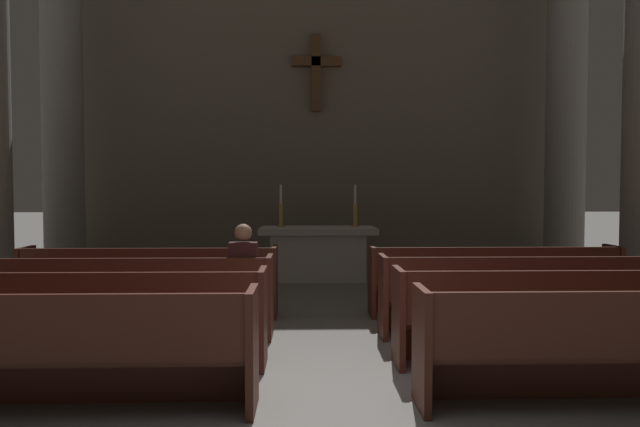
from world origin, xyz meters
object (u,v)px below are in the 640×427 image
(pew_right_row_3, at_px, (525,295))
(altar, at_px, (318,252))
(column_right_third, at_px, (566,115))
(pew_right_row_2, at_px, (568,316))
(column_left_third, at_px, (63,114))
(pew_right_row_4, at_px, (494,281))
(pew_left_row_3, at_px, (125,297))
(candlestick_right, at_px, (355,213))
(lone_worshipper, at_px, (244,278))
(pew_left_row_1, at_px, (34,352))
(pew_right_row_1, at_px, (632,347))
(pew_left_row_4, at_px, (151,282))
(candlestick_left, at_px, (281,213))
(pew_left_row_2, at_px, (88,319))

(pew_right_row_3, distance_m, altar, 4.80)
(column_right_third, bearing_deg, pew_right_row_2, -114.25)
(pew_right_row_3, xyz_separation_m, column_left_third, (-7.33, 4.94, 2.73))
(altar, bearing_deg, pew_right_row_3, -61.28)
(pew_right_row_4, distance_m, column_right_third, 5.44)
(pew_left_row_3, height_order, column_right_third, column_right_third)
(candlestick_right, relative_size, lone_worshipper, 0.60)
(pew_left_row_1, distance_m, pew_right_row_4, 5.66)
(pew_right_row_1, distance_m, candlestick_right, 6.65)
(pew_right_row_4, height_order, lone_worshipper, lone_worshipper)
(pew_left_row_4, distance_m, candlestick_left, 3.59)
(pew_right_row_2, relative_size, candlestick_right, 4.22)
(candlestick_right, bearing_deg, pew_left_row_4, -133.98)
(candlestick_left, bearing_deg, pew_right_row_3, -54.46)
(column_left_third, xyz_separation_m, altar, (5.02, -0.73, -2.68))
(altar, bearing_deg, lone_worshipper, -102.82)
(pew_left_row_4, bearing_deg, lone_worshipper, -37.87)
(pew_right_row_2, bearing_deg, candlestick_left, 119.55)
(pew_left_row_4, relative_size, column_left_third, 0.51)
(pew_left_row_2, height_order, pew_right_row_1, same)
(pew_left_row_1, xyz_separation_m, lone_worshipper, (1.36, 2.23, 0.22))
(altar, bearing_deg, pew_left_row_1, -109.83)
(pew_left_row_3, height_order, column_left_third, column_left_third)
(column_left_third, bearing_deg, pew_left_row_3, -61.17)
(pew_left_row_2, xyz_separation_m, pew_right_row_2, (4.61, 0.00, 0.00))
(pew_left_row_4, height_order, pew_right_row_2, same)
(pew_left_row_4, xyz_separation_m, candlestick_right, (3.01, 3.12, 0.79))
(pew_left_row_2, bearing_deg, column_left_third, 114.25)
(column_left_third, relative_size, altar, 3.00)
(pew_left_row_4, bearing_deg, pew_right_row_3, -13.34)
(pew_right_row_2, height_order, candlestick_left, candlestick_left)
(altar, height_order, lone_worshipper, lone_worshipper)
(pew_left_row_4, xyz_separation_m, pew_right_row_4, (4.61, 0.00, 0.00))
(pew_left_row_4, bearing_deg, pew_right_row_2, -25.38)
(column_left_third, xyz_separation_m, candlestick_left, (4.32, -0.73, -1.94))
(pew_right_row_2, xyz_separation_m, candlestick_left, (-3.01, 5.30, 0.79))
(pew_right_row_4, bearing_deg, pew_left_row_3, -166.66)
(pew_left_row_2, height_order, pew_left_row_4, same)
(pew_left_row_4, xyz_separation_m, candlestick_left, (1.61, 3.12, 0.79))
(pew_left_row_1, height_order, pew_right_row_4, same)
(pew_right_row_1, relative_size, lone_worshipper, 2.55)
(altar, xyz_separation_m, lone_worshipper, (-0.95, -4.17, 0.16))
(pew_left_row_1, xyz_separation_m, pew_right_row_4, (4.61, 3.28, 0.00))
(altar, relative_size, candlestick_left, 2.76)
(pew_right_row_1, bearing_deg, altar, 109.83)
(pew_right_row_1, distance_m, lone_worshipper, 3.95)
(pew_left_row_2, relative_size, candlestick_left, 4.22)
(pew_right_row_2, xyz_separation_m, column_left_third, (-7.33, 6.03, 2.73))
(pew_right_row_1, height_order, pew_right_row_4, same)
(pew_right_row_3, xyz_separation_m, candlestick_right, (-1.61, 4.21, 0.79))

